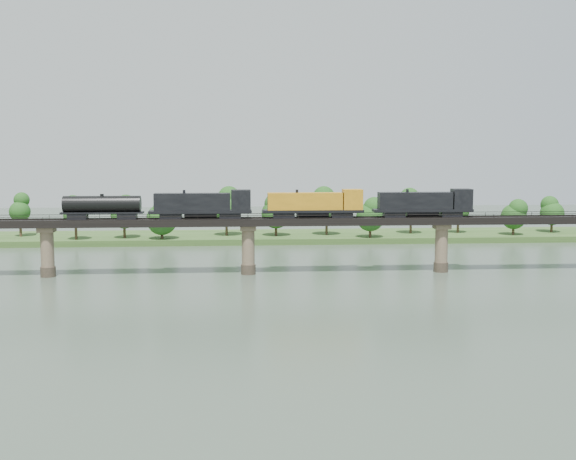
{
  "coord_description": "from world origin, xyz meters",
  "views": [
    {
      "loc": [
        -2.39,
        -115.28,
        25.67
      ],
      "look_at": [
        8.12,
        30.0,
        9.0
      ],
      "focal_mm": 45.0,
      "sensor_mm": 36.0,
      "label": 1
    }
  ],
  "objects": [
    {
      "name": "bridge_superstructure",
      "position": [
        0.0,
        30.0,
        11.79
      ],
      "size": [
        220.0,
        4.9,
        0.75
      ],
      "color": "black",
      "rests_on": "bridge"
    },
    {
      "name": "far_bank",
      "position": [
        0.0,
        85.0,
        0.8
      ],
      "size": [
        300.0,
        24.0,
        1.6
      ],
      "primitive_type": "cube",
      "color": "#304F1F",
      "rests_on": "ground"
    },
    {
      "name": "far_treeline",
      "position": [
        -8.21,
        80.52,
        8.83
      ],
      "size": [
        289.06,
        17.54,
        13.6
      ],
      "color": "#382619",
      "rests_on": "far_bank"
    },
    {
      "name": "ground",
      "position": [
        0.0,
        0.0,
        0.0
      ],
      "size": [
        400.0,
        400.0,
        0.0
      ],
      "primitive_type": "plane",
      "color": "#364538",
      "rests_on": "ground"
    },
    {
      "name": "freight_train",
      "position": [
        5.8,
        30.0,
        14.24
      ],
      "size": [
        83.22,
        3.24,
        5.73
      ],
      "color": "black",
      "rests_on": "bridge"
    },
    {
      "name": "bridge",
      "position": [
        0.0,
        30.0,
        5.46
      ],
      "size": [
        236.0,
        30.0,
        11.5
      ],
      "color": "#473A2D",
      "rests_on": "ground"
    }
  ]
}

